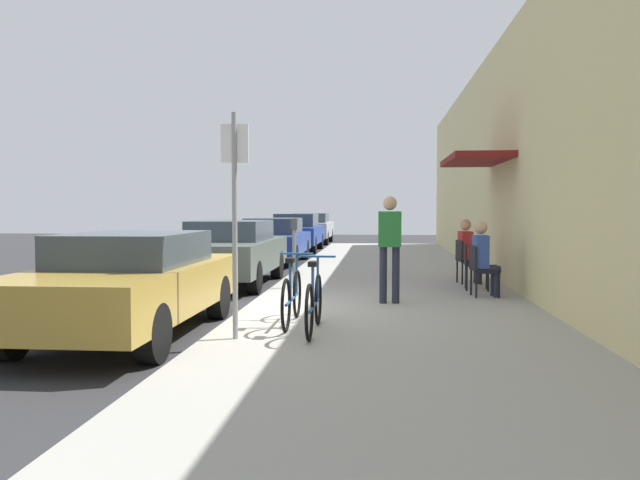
% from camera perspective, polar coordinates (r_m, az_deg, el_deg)
% --- Properties ---
extents(ground_plane, '(60.00, 60.00, 0.00)m').
position_cam_1_polar(ground_plane, '(9.85, -6.81, -6.68)').
color(ground_plane, '#2D2D30').
extents(sidewalk_slab, '(4.50, 32.00, 0.12)m').
position_cam_1_polar(sidewalk_slab, '(11.60, 6.29, -4.93)').
color(sidewalk_slab, '#9E9B93').
rests_on(sidewalk_slab, ground_plane).
extents(building_facade, '(1.40, 32.00, 5.12)m').
position_cam_1_polar(building_facade, '(11.83, 18.13, 7.24)').
color(building_facade, beige).
rests_on(building_facade, ground_plane).
extents(parked_car_0, '(1.80, 4.40, 1.31)m').
position_cam_1_polar(parked_car_0, '(8.44, -16.65, -3.59)').
color(parked_car_0, '#A58433').
rests_on(parked_car_0, ground_plane).
extents(parked_car_1, '(1.80, 4.40, 1.37)m').
position_cam_1_polar(parked_car_1, '(13.59, -8.09, -1.00)').
color(parked_car_1, '#47514C').
rests_on(parked_car_1, ground_plane).
extents(parked_car_2, '(1.80, 4.40, 1.34)m').
position_cam_1_polar(parked_car_2, '(19.01, -4.22, 0.04)').
color(parked_car_2, navy).
rests_on(parked_car_2, ground_plane).
extents(parked_car_3, '(1.80, 4.40, 1.43)m').
position_cam_1_polar(parked_car_3, '(24.27, -2.14, 0.74)').
color(parked_car_3, navy).
rests_on(parked_car_3, ground_plane).
extents(parked_car_4, '(1.80, 4.40, 1.41)m').
position_cam_1_polar(parked_car_4, '(29.66, -0.78, 1.12)').
color(parked_car_4, '#B7B7BC').
rests_on(parked_car_4, ground_plane).
extents(parking_meter, '(0.12, 0.10, 1.32)m').
position_cam_1_polar(parking_meter, '(12.02, -2.34, -0.68)').
color(parking_meter, slate).
rests_on(parking_meter, sidewalk_slab).
extents(street_sign, '(0.32, 0.06, 2.60)m').
position_cam_1_polar(street_sign, '(7.34, -7.67, 2.94)').
color(street_sign, gray).
rests_on(street_sign, sidewalk_slab).
extents(bicycle_0, '(0.46, 1.71, 0.90)m').
position_cam_1_polar(bicycle_0, '(8.25, -2.54, -5.14)').
color(bicycle_0, black).
rests_on(bicycle_0, sidewalk_slab).
extents(bicycle_1, '(0.46, 1.71, 0.90)m').
position_cam_1_polar(bicycle_1, '(7.73, -0.54, -5.68)').
color(bicycle_1, black).
rests_on(bicycle_1, sidewalk_slab).
extents(cafe_chair_0, '(0.48, 0.48, 0.87)m').
position_cam_1_polar(cafe_chair_0, '(11.17, 14.20, -2.39)').
color(cafe_chair_0, black).
rests_on(cafe_chair_0, sidewalk_slab).
extents(seated_patron_0, '(0.45, 0.39, 1.29)m').
position_cam_1_polar(seated_patron_0, '(11.17, 14.51, -1.40)').
color(seated_patron_0, '#232838').
rests_on(seated_patron_0, sidewalk_slab).
extents(cafe_chair_1, '(0.48, 0.48, 0.87)m').
position_cam_1_polar(cafe_chair_1, '(12.06, 13.54, -2.00)').
color(cafe_chair_1, black).
rests_on(cafe_chair_1, sidewalk_slab).
extents(cafe_chair_2, '(0.50, 0.50, 0.87)m').
position_cam_1_polar(cafe_chair_2, '(13.05, 12.91, -1.63)').
color(cafe_chair_2, black).
rests_on(cafe_chair_2, sidewalk_slab).
extents(seated_patron_2, '(0.47, 0.41, 1.29)m').
position_cam_1_polar(seated_patron_2, '(13.05, 13.18, -0.79)').
color(seated_patron_2, '#232838').
rests_on(seated_patron_2, sidewalk_slab).
extents(pedestrian_standing, '(0.36, 0.22, 1.70)m').
position_cam_1_polar(pedestrian_standing, '(10.09, 6.28, -0.04)').
color(pedestrian_standing, '#232838').
rests_on(pedestrian_standing, sidewalk_slab).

